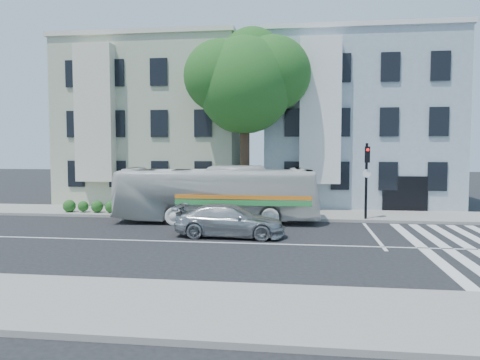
# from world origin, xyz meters

# --- Properties ---
(ground) EXTENTS (120.00, 120.00, 0.00)m
(ground) POSITION_xyz_m (0.00, 0.00, 0.00)
(ground) COLOR black
(ground) RESTS_ON ground
(sidewalk_far) EXTENTS (80.00, 4.00, 0.15)m
(sidewalk_far) POSITION_xyz_m (0.00, 8.00, 0.07)
(sidewalk_far) COLOR gray
(sidewalk_far) RESTS_ON ground
(sidewalk_near) EXTENTS (80.00, 4.00, 0.15)m
(sidewalk_near) POSITION_xyz_m (0.00, -8.00, 0.07)
(sidewalk_near) COLOR gray
(sidewalk_near) RESTS_ON ground
(building_left) EXTENTS (12.00, 10.00, 11.00)m
(building_left) POSITION_xyz_m (-7.00, 15.00, 5.50)
(building_left) COLOR #A6B093
(building_left) RESTS_ON ground
(building_right) EXTENTS (12.00, 10.00, 11.00)m
(building_right) POSITION_xyz_m (7.00, 15.00, 5.50)
(building_right) COLOR #8D9DA7
(building_right) RESTS_ON ground
(street_tree) EXTENTS (7.30, 5.90, 11.10)m
(street_tree) POSITION_xyz_m (0.06, 8.74, 7.83)
(street_tree) COLOR #2D2116
(street_tree) RESTS_ON ground
(bus) EXTENTS (3.25, 10.70, 2.94)m
(bus) POSITION_xyz_m (-1.08, 5.20, 1.47)
(bus) COLOR silver
(bus) RESTS_ON ground
(sedan) EXTENTS (2.13, 4.88, 1.40)m
(sedan) POSITION_xyz_m (0.21, 1.36, 0.70)
(sedan) COLOR #AAAEB2
(sedan) RESTS_ON ground
(hedge) EXTENTS (8.46, 2.82, 0.70)m
(hedge) POSITION_xyz_m (-5.83, 6.80, 0.50)
(hedge) COLOR #2D571C
(hedge) RESTS_ON sidewalk_far
(traffic_signal) EXTENTS (0.43, 0.53, 4.12)m
(traffic_signal) POSITION_xyz_m (6.67, 6.31, 2.66)
(traffic_signal) COLOR black
(traffic_signal) RESTS_ON ground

